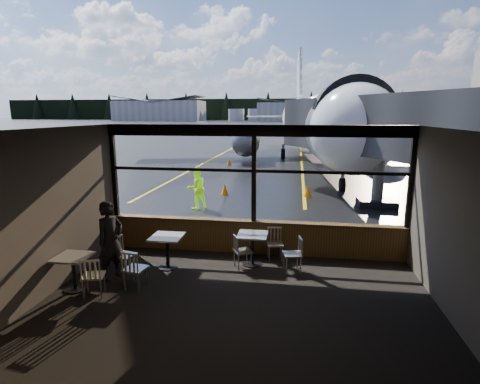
% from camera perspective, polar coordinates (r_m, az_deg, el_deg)
% --- Properties ---
extents(ground_plane, '(520.00, 520.00, 0.00)m').
position_cam_1_polar(ground_plane, '(129.78, 8.30, 10.11)').
color(ground_plane, black).
rests_on(ground_plane, ground).
extents(carpet_floor, '(8.00, 6.00, 0.01)m').
position_cam_1_polar(carpet_floor, '(7.79, -0.62, -17.10)').
color(carpet_floor, black).
rests_on(carpet_floor, ground).
extents(ceiling, '(8.00, 6.00, 0.04)m').
position_cam_1_polar(ceiling, '(6.82, -0.68, 9.49)').
color(ceiling, '#38332D').
rests_on(ceiling, ground).
extents(wall_left, '(0.04, 6.00, 3.50)m').
position_cam_1_polar(wall_left, '(8.68, -27.73, -3.06)').
color(wall_left, '#463F38').
rests_on(wall_left, ground).
extents(wall_right, '(0.04, 6.00, 3.50)m').
position_cam_1_polar(wall_right, '(7.60, 30.81, -5.38)').
color(wall_right, '#463F38').
rests_on(wall_right, ground).
extents(wall_back, '(8.00, 0.04, 3.50)m').
position_cam_1_polar(wall_back, '(4.39, -7.25, -15.87)').
color(wall_back, '#463F38').
rests_on(wall_back, ground).
extents(window_sill, '(8.00, 0.28, 0.90)m').
position_cam_1_polar(window_sill, '(10.34, 2.07, -6.93)').
color(window_sill, '#4B3216').
rests_on(window_sill, ground).
extents(window_header, '(8.00, 0.18, 0.30)m').
position_cam_1_polar(window_header, '(9.80, 2.20, 9.34)').
color(window_header, black).
rests_on(window_header, ground).
extents(mullion_left, '(0.12, 0.12, 2.60)m').
position_cam_1_polar(mullion_left, '(11.07, -18.64, 3.04)').
color(mullion_left, black).
rests_on(mullion_left, ground).
extents(mullion_centre, '(0.12, 0.12, 2.60)m').
position_cam_1_polar(mullion_centre, '(9.91, 2.15, 2.69)').
color(mullion_centre, black).
rests_on(mullion_centre, ground).
extents(mullion_right, '(0.12, 0.12, 2.60)m').
position_cam_1_polar(mullion_right, '(10.25, 24.66, 1.91)').
color(mullion_right, black).
rests_on(mullion_right, ground).
extents(window_transom, '(8.00, 0.10, 0.08)m').
position_cam_1_polar(window_transom, '(9.90, 2.15, 3.26)').
color(window_transom, black).
rests_on(window_transom, ground).
extents(airliner, '(33.93, 39.64, 11.39)m').
position_cam_1_polar(airliner, '(31.27, 11.41, 15.18)').
color(airliner, white).
rests_on(airliner, ground_plane).
extents(jet_bridge, '(9.14, 11.17, 4.87)m').
position_cam_1_polar(jet_bridge, '(15.49, 18.01, 6.33)').
color(jet_bridge, '#2D2D2F').
rests_on(jet_bridge, ground_plane).
extents(cafe_table_near, '(0.74, 0.74, 0.82)m').
position_cam_1_polar(cafe_table_near, '(9.58, 1.89, -8.75)').
color(cafe_table_near, '#A5A198').
rests_on(cafe_table_near, carpet_floor).
extents(cafe_table_mid, '(0.76, 0.76, 0.83)m').
position_cam_1_polar(cafe_table_mid, '(9.56, -10.98, -8.97)').
color(cafe_table_mid, gray).
rests_on(cafe_table_mid, carpet_floor).
extents(cafe_table_left, '(0.71, 0.71, 0.78)m').
position_cam_1_polar(cafe_table_left, '(9.05, -23.96, -11.22)').
color(cafe_table_left, '#AAA59C').
rests_on(cafe_table_left, carpet_floor).
extents(chair_near_e, '(0.57, 0.57, 0.87)m').
position_cam_1_polar(chair_near_e, '(9.26, 7.97, -9.43)').
color(chair_near_e, beige).
rests_on(chair_near_e, carpet_floor).
extents(chair_near_w, '(0.62, 0.62, 0.85)m').
position_cam_1_polar(chair_near_w, '(9.40, 0.44, -9.05)').
color(chair_near_w, '#AEA99D').
rests_on(chair_near_w, carpet_floor).
extents(chair_near_n, '(0.54, 0.54, 0.85)m').
position_cam_1_polar(chair_near_n, '(9.92, 5.37, -7.95)').
color(chair_near_n, '#BDB7AA').
rests_on(chair_near_n, carpet_floor).
extents(chair_mid_s, '(0.58, 0.58, 0.92)m').
position_cam_1_polar(chair_mid_s, '(8.62, -15.64, -11.25)').
color(chair_mid_s, '#AEA99D').
rests_on(chair_mid_s, carpet_floor).
extents(chair_mid_w, '(0.61, 0.61, 0.93)m').
position_cam_1_polar(chair_mid_w, '(9.44, -17.15, -9.26)').
color(chair_mid_w, '#AAA69A').
rests_on(chair_mid_w, carpet_floor).
extents(chair_left_s, '(0.61, 0.61, 0.90)m').
position_cam_1_polar(chair_left_s, '(8.58, -21.45, -11.86)').
color(chair_left_s, '#BBB6A9').
rests_on(chair_left_s, carpet_floor).
extents(passenger, '(0.69, 0.80, 1.84)m').
position_cam_1_polar(passenger, '(9.15, -19.13, -7.02)').
color(passenger, black).
rests_on(passenger, carpet_floor).
extents(ground_crew, '(1.02, 1.01, 1.67)m').
position_cam_1_polar(ground_crew, '(15.15, -6.63, 0.58)').
color(ground_crew, '#BFF219').
rests_on(ground_crew, ground_plane).
extents(cone_nose, '(0.39, 0.39, 0.54)m').
position_cam_1_polar(cone_nose, '(17.52, 10.28, 0.13)').
color(cone_nose, '#E03F07').
rests_on(cone_nose, ground_plane).
extents(cone_wing, '(0.34, 0.34, 0.47)m').
position_cam_1_polar(cone_wing, '(28.55, -1.67, 4.76)').
color(cone_wing, '#FF4C08').
rests_on(cone_wing, ground_plane).
extents(hangar_left, '(45.00, 18.00, 11.00)m').
position_cam_1_polar(hangar_left, '(202.62, -12.16, 12.13)').
color(hangar_left, silver).
rests_on(hangar_left, ground_plane).
extents(hangar_mid, '(38.00, 15.00, 10.00)m').
position_cam_1_polar(hangar_mid, '(194.73, 8.53, 12.14)').
color(hangar_mid, silver).
rests_on(hangar_mid, ground_plane).
extents(hangar_right, '(50.00, 20.00, 12.00)m').
position_cam_1_polar(hangar_right, '(196.76, 26.64, 11.32)').
color(hangar_right, silver).
rests_on(hangar_right, ground_plane).
extents(fuel_tank_a, '(8.00, 8.00, 6.00)m').
position_cam_1_polar(fuel_tank_a, '(194.23, -0.56, 11.67)').
color(fuel_tank_a, silver).
rests_on(fuel_tank_a, ground_plane).
extents(fuel_tank_b, '(8.00, 8.00, 6.00)m').
position_cam_1_polar(fuel_tank_b, '(192.88, 2.43, 11.66)').
color(fuel_tank_b, silver).
rests_on(fuel_tank_b, ground_plane).
extents(fuel_tank_c, '(8.00, 8.00, 6.00)m').
position_cam_1_polar(fuel_tank_c, '(192.05, 5.46, 11.62)').
color(fuel_tank_c, silver).
rests_on(fuel_tank_c, ground_plane).
extents(treeline, '(360.00, 3.00, 12.00)m').
position_cam_1_polar(treeline, '(219.74, 8.57, 12.35)').
color(treeline, black).
rests_on(treeline, ground_plane).
extents(cone_extra, '(0.37, 0.37, 0.51)m').
position_cam_1_polar(cone_extra, '(17.79, -2.33, 0.44)').
color(cone_extra, '#FF6208').
rests_on(cone_extra, ground_plane).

